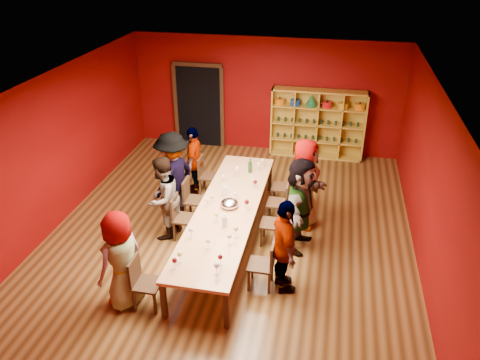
% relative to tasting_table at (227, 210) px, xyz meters
% --- Properties ---
extents(room_shell, '(7.10, 9.10, 3.04)m').
position_rel_tasting_table_xyz_m(room_shell, '(0.00, 0.00, 0.80)').
color(room_shell, '#4D2F14').
rests_on(room_shell, ground).
extents(tasting_table, '(1.10, 4.50, 0.75)m').
position_rel_tasting_table_xyz_m(tasting_table, '(0.00, 0.00, 0.00)').
color(tasting_table, tan).
rests_on(tasting_table, ground).
extents(doorway, '(1.40, 0.17, 2.30)m').
position_rel_tasting_table_xyz_m(doorway, '(-1.80, 4.43, 0.42)').
color(doorway, black).
rests_on(doorway, ground).
extents(shelving_unit, '(2.40, 0.40, 1.80)m').
position_rel_tasting_table_xyz_m(shelving_unit, '(1.40, 4.32, 0.28)').
color(shelving_unit, gold).
rests_on(shelving_unit, ground).
extents(chair_person_left_0, '(0.42, 0.42, 0.89)m').
position_rel_tasting_table_xyz_m(chair_person_left_0, '(-0.91, -1.96, -0.20)').
color(chair_person_left_0, black).
rests_on(chair_person_left_0, ground).
extents(person_left_0, '(0.74, 0.93, 1.67)m').
position_rel_tasting_table_xyz_m(person_left_0, '(-1.22, -1.96, 0.14)').
color(person_left_0, '#151E3B').
rests_on(person_left_0, ground).
extents(chair_person_left_2, '(0.42, 0.42, 0.89)m').
position_rel_tasting_table_xyz_m(chair_person_left_2, '(-0.91, -0.03, -0.20)').
color(chair_person_left_2, black).
rests_on(chair_person_left_2, ground).
extents(person_left_2, '(0.62, 0.89, 1.66)m').
position_rel_tasting_table_xyz_m(person_left_2, '(-1.24, -0.03, 0.13)').
color(person_left_2, silver).
rests_on(person_left_2, ground).
extents(chair_person_left_3, '(0.42, 0.42, 0.89)m').
position_rel_tasting_table_xyz_m(chair_person_left_3, '(-0.91, 0.67, -0.20)').
color(chair_person_left_3, black).
rests_on(chair_person_left_3, ground).
extents(person_left_3, '(0.83, 1.30, 1.87)m').
position_rel_tasting_table_xyz_m(person_left_3, '(-1.27, 0.67, 0.24)').
color(person_left_3, '#567BB1').
rests_on(person_left_3, ground).
extents(chair_person_left_4, '(0.42, 0.42, 0.89)m').
position_rel_tasting_table_xyz_m(chair_person_left_4, '(-0.91, 1.76, -0.20)').
color(chair_person_left_4, black).
rests_on(chair_person_left_4, ground).
extents(person_left_4, '(0.47, 0.95, 1.58)m').
position_rel_tasting_table_xyz_m(person_left_4, '(-1.16, 1.76, 0.09)').
color(person_left_4, '#151C3C').
rests_on(person_left_4, ground).
extents(chair_person_right_1, '(0.42, 0.42, 0.89)m').
position_rel_tasting_table_xyz_m(chair_person_right_1, '(0.91, -1.13, -0.20)').
color(chair_person_right_1, black).
rests_on(chair_person_right_1, ground).
extents(person_right_1, '(0.79, 1.08, 1.68)m').
position_rel_tasting_table_xyz_m(person_right_1, '(1.20, -1.13, 0.14)').
color(person_right_1, '#4F4F54').
rests_on(person_right_1, ground).
extents(chair_person_right_2, '(0.42, 0.42, 0.89)m').
position_rel_tasting_table_xyz_m(chair_person_right_2, '(0.91, 0.13, -0.20)').
color(chair_person_right_2, black).
rests_on(chair_person_right_2, ground).
extents(person_right_2, '(0.86, 1.76, 1.83)m').
position_rel_tasting_table_xyz_m(person_right_2, '(1.34, 0.13, 0.22)').
color(person_right_2, pink).
rests_on(person_right_2, ground).
extents(chair_person_right_3, '(0.42, 0.42, 0.89)m').
position_rel_tasting_table_xyz_m(chair_person_right_3, '(0.91, 0.90, -0.20)').
color(chair_person_right_3, black).
rests_on(chair_person_right_3, ground).
extents(person_right_3, '(0.68, 0.99, 1.86)m').
position_rel_tasting_table_xyz_m(person_right_3, '(1.34, 0.90, 0.23)').
color(person_right_3, '#141937').
rests_on(person_right_3, ground).
extents(chair_person_right_4, '(0.42, 0.42, 0.89)m').
position_rel_tasting_table_xyz_m(chair_person_right_4, '(0.91, 1.58, -0.20)').
color(chair_person_right_4, black).
rests_on(chair_person_right_4, ground).
extents(person_right_4, '(0.46, 0.60, 1.55)m').
position_rel_tasting_table_xyz_m(person_right_4, '(1.27, 1.58, 0.08)').
color(person_right_4, '#5574AF').
rests_on(person_right_4, ground).
extents(wine_glass_0, '(0.08, 0.08, 0.20)m').
position_rel_tasting_table_xyz_m(wine_glass_0, '(-0.38, -1.88, 0.19)').
color(wine_glass_0, silver).
rests_on(wine_glass_0, tasting_table).
extents(wine_glass_1, '(0.08, 0.08, 0.19)m').
position_rel_tasting_table_xyz_m(wine_glass_1, '(-0.08, -0.48, 0.19)').
color(wine_glass_1, silver).
rests_on(wine_glass_1, tasting_table).
extents(wine_glass_2, '(0.08, 0.08, 0.19)m').
position_rel_tasting_table_xyz_m(wine_glass_2, '(0.31, 1.63, 0.19)').
color(wine_glass_2, silver).
rests_on(wine_glass_2, tasting_table).
extents(wine_glass_3, '(0.07, 0.07, 0.18)m').
position_rel_tasting_table_xyz_m(wine_glass_3, '(-0.37, -0.03, 0.18)').
color(wine_glass_3, silver).
rests_on(wine_glass_3, tasting_table).
extents(wine_glass_4, '(0.09, 0.09, 0.21)m').
position_rel_tasting_table_xyz_m(wine_glass_4, '(-0.37, -1.05, 0.21)').
color(wine_glass_4, silver).
rests_on(wine_glass_4, tasting_table).
extents(wine_glass_5, '(0.08, 0.08, 0.20)m').
position_rel_tasting_table_xyz_m(wine_glass_5, '(0.10, 0.29, 0.19)').
color(wine_glass_5, silver).
rests_on(wine_glass_5, tasting_table).
extents(wine_glass_6, '(0.09, 0.09, 0.22)m').
position_rel_tasting_table_xyz_m(wine_glass_6, '(0.37, 0.01, 0.21)').
color(wine_glass_6, silver).
rests_on(wine_glass_6, tasting_table).
extents(wine_glass_7, '(0.08, 0.08, 0.19)m').
position_rel_tasting_table_xyz_m(wine_glass_7, '(0.28, -1.65, 0.19)').
color(wine_glass_7, silver).
rests_on(wine_glass_7, tasting_table).
extents(wine_glass_8, '(0.08, 0.08, 0.21)m').
position_rel_tasting_table_xyz_m(wine_glass_8, '(0.29, -1.10, 0.20)').
color(wine_glass_8, silver).
rests_on(wine_glass_8, tasting_table).
extents(wine_glass_9, '(0.08, 0.08, 0.19)m').
position_rel_tasting_table_xyz_m(wine_glass_9, '(0.38, 0.85, 0.19)').
color(wine_glass_9, silver).
rests_on(wine_glass_9, tasting_table).
extents(wine_glass_10, '(0.08, 0.08, 0.21)m').
position_rel_tasting_table_xyz_m(wine_glass_10, '(-0.09, 1.31, 0.20)').
color(wine_glass_10, silver).
rests_on(wine_glass_10, tasting_table).
extents(wine_glass_11, '(0.07, 0.07, 0.18)m').
position_rel_tasting_table_xyz_m(wine_glass_11, '(-0.31, 0.11, 0.18)').
color(wine_glass_11, silver).
rests_on(wine_glass_11, tasting_table).
extents(wine_glass_12, '(0.07, 0.07, 0.18)m').
position_rel_tasting_table_xyz_m(wine_glass_12, '(0.37, 1.86, 0.18)').
color(wine_glass_12, silver).
rests_on(wine_glass_12, tasting_table).
extents(wine_glass_13, '(0.08, 0.08, 0.20)m').
position_rel_tasting_table_xyz_m(wine_glass_13, '(-0.02, -1.28, 0.19)').
color(wine_glass_13, silver).
rests_on(wine_glass_13, tasting_table).
extents(wine_glass_14, '(0.09, 0.09, 0.22)m').
position_rel_tasting_table_xyz_m(wine_glass_14, '(0.28, -1.88, 0.21)').
color(wine_glass_14, silver).
rests_on(wine_glass_14, tasting_table).
extents(wine_glass_15, '(0.09, 0.09, 0.22)m').
position_rel_tasting_table_xyz_m(wine_glass_15, '(0.35, -0.88, 0.21)').
color(wine_glass_15, silver).
rests_on(wine_glass_15, tasting_table).
extents(wine_glass_16, '(0.08, 0.08, 0.19)m').
position_rel_tasting_table_xyz_m(wine_glass_16, '(0.32, 0.89, 0.19)').
color(wine_glass_16, silver).
rests_on(wine_glass_16, tasting_table).
extents(wine_glass_17, '(0.07, 0.07, 0.19)m').
position_rel_tasting_table_xyz_m(wine_glass_17, '(-0.30, 0.94, 0.19)').
color(wine_glass_17, silver).
rests_on(wine_glass_17, tasting_table).
extents(wine_glass_18, '(0.08, 0.08, 0.20)m').
position_rel_tasting_table_xyz_m(wine_glass_18, '(-0.35, -1.71, 0.19)').
color(wine_glass_18, silver).
rests_on(wine_glass_18, tasting_table).
extents(spittoon_bowl, '(0.34, 0.34, 0.19)m').
position_rel_tasting_table_xyz_m(spittoon_bowl, '(0.03, 0.03, 0.13)').
color(spittoon_bowl, silver).
rests_on(spittoon_bowl, tasting_table).
extents(carafe_a, '(0.10, 0.10, 0.23)m').
position_rel_tasting_table_xyz_m(carafe_a, '(-0.15, 0.43, 0.15)').
color(carafe_a, silver).
rests_on(carafe_a, tasting_table).
extents(carafe_b, '(0.11, 0.11, 0.24)m').
position_rel_tasting_table_xyz_m(carafe_b, '(0.09, -0.60, 0.16)').
color(carafe_b, silver).
rests_on(carafe_b, tasting_table).
extents(wine_bottle, '(0.10, 0.10, 0.33)m').
position_rel_tasting_table_xyz_m(wine_bottle, '(0.15, 1.52, 0.18)').
color(wine_bottle, '#163D19').
rests_on(wine_bottle, tasting_table).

